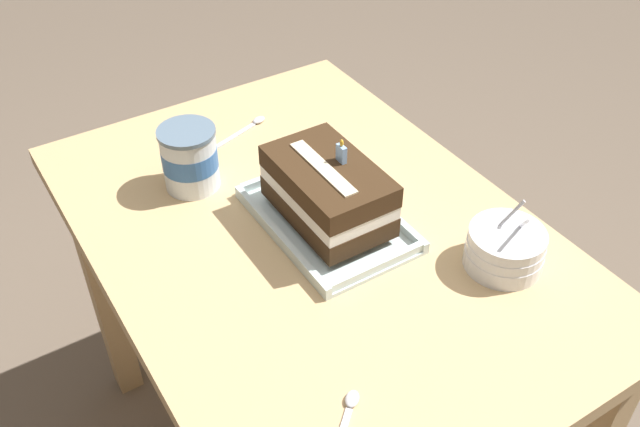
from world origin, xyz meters
The scene contains 7 objects.
dining_table centered at (0.00, 0.00, 0.64)m, with size 1.06×0.73×0.76m.
foil_tray centered at (0.00, 0.03, 0.76)m, with size 0.32×0.21×0.02m.
birthday_cake centered at (0.00, 0.03, 0.83)m, with size 0.23×0.14×0.15m.
bowl_stack centered at (0.24, 0.22, 0.79)m, with size 0.13×0.13×0.13m.
ice_cream_tub centered at (-0.24, -0.13, 0.82)m, with size 0.11×0.11×0.13m.
serving_spoon_near_tray centered at (-0.36, 0.06, 0.76)m, with size 0.07×0.16×0.01m.
serving_spoon_by_bowls centered at (0.35, -0.16, 0.76)m, with size 0.10×0.11×0.01m.
Camera 1 is at (0.81, -0.50, 1.59)m, focal length 39.74 mm.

